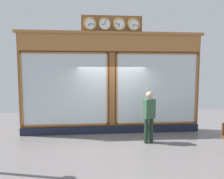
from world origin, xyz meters
name	(u,v)px	position (x,y,z in m)	size (l,w,h in m)	color
ground_plane	(122,169)	(0.00, 2.80, 0.00)	(14.00, 14.00, 0.00)	slate
shop_facade	(112,83)	(0.00, -0.13, 1.92)	(6.86, 0.42, 4.34)	brown
pedestrian	(149,115)	(-1.12, 1.07, 0.93)	(0.41, 0.33, 1.69)	#1C2F21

